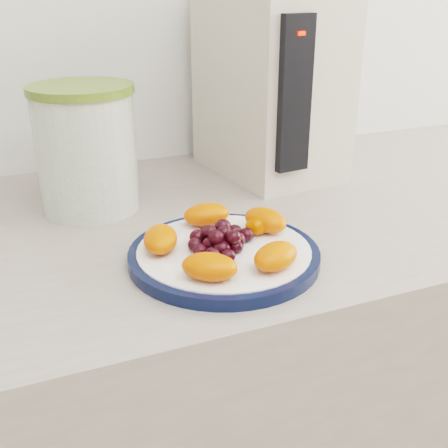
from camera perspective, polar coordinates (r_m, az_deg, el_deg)
name	(u,v)px	position (r m, az deg, el deg)	size (l,w,h in m)	color
counter	(246,432)	(1.11, 2.27, -20.33)	(3.50, 0.60, 0.90)	gray
cabinet_face	(246,444)	(1.13, 2.25, -21.43)	(3.48, 0.58, 0.84)	#916649
plate_rim	(224,256)	(0.69, 0.00, -3.23)	(0.23, 0.23, 0.01)	#0A1433
plate_face	(224,255)	(0.69, 0.00, -3.16)	(0.21, 0.21, 0.02)	white
canister	(87,153)	(0.85, -13.77, 7.02)	(0.14, 0.14, 0.17)	#3C571E
canister_lid	(80,89)	(0.83, -14.40, 13.14)	(0.15, 0.15, 0.01)	olive
appliance_body	(271,83)	(0.99, 4.75, 14.06)	(0.18, 0.25, 0.31)	beige
appliance_panel	(294,96)	(0.86, 7.14, 12.82)	(0.05, 0.02, 0.23)	black
appliance_led	(301,33)	(0.85, 7.86, 18.64)	(0.01, 0.01, 0.01)	#FF0C05
fruit_plate	(225,237)	(0.68, 0.13, -1.35)	(0.20, 0.20, 0.03)	#F23F06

